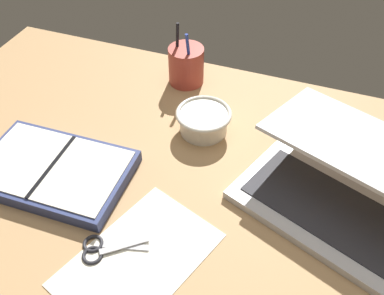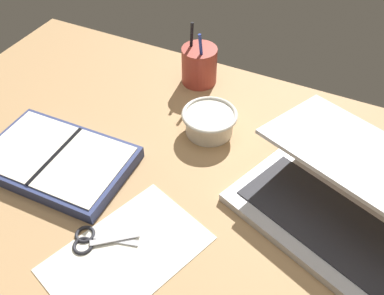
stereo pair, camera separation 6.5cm
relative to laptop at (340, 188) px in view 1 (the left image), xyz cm
name	(u,v)px [view 1 (the left image)]	position (x,y,z in cm)	size (l,w,h in cm)	color
desk_top	(172,206)	(-30.93, -10.94, -5.87)	(140.00, 100.00, 2.00)	tan
laptop	(340,188)	(0.00, 0.00, 0.00)	(44.19, 40.56, 13.57)	#B7B7BC
bowl	(204,120)	(-31.93, 11.80, -1.74)	(13.04, 13.04, 5.65)	silver
pen_cup	(186,65)	(-42.73, 28.93, 0.20)	(9.29, 9.29, 16.29)	#9E382D
planner	(54,171)	(-57.02, -12.69, -3.30)	(32.05, 21.18, 3.32)	navy
scissors	(100,249)	(-39.07, -25.50, -4.53)	(12.24, 9.00, 0.80)	#B7B7BC
paper_sheet_front	(139,259)	(-31.66, -24.91, -4.79)	(18.42, 28.45, 0.16)	silver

